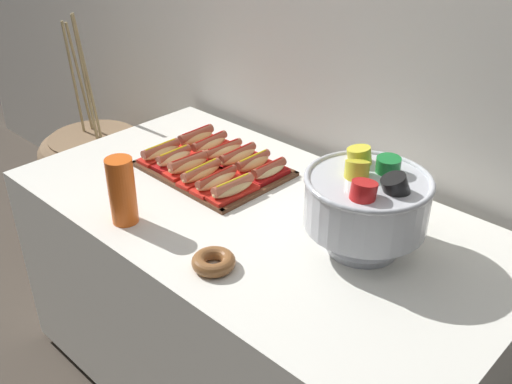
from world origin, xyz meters
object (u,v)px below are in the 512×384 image
at_px(hot_dog_0, 161,152).
at_px(punch_bowl, 367,200).
at_px(hot_dog_2, 188,165).
at_px(hot_dog_11, 269,171).
at_px(buffet_table, 256,301).
at_px(serving_tray, 214,169).
at_px(hot_dog_4, 217,181).
at_px(hot_dog_9, 238,157).
at_px(hot_dog_10, 253,164).
at_px(cup_stack, 122,191).
at_px(hot_dog_3, 202,173).
at_px(floor_vase, 102,196).
at_px(hot_dog_1, 174,159).
at_px(hot_dog_6, 196,138).
at_px(donut, 214,262).
at_px(hot_dog_5, 233,189).
at_px(hot_dog_8, 223,151).
at_px(hot_dog_7, 209,145).

bearing_deg(hot_dog_0, punch_bowl, 3.36).
height_order(hot_dog_2, hot_dog_11, hot_dog_2).
xyz_separation_m(hot_dog_11, punch_bowl, (0.45, -0.11, 0.12)).
distance_m(buffet_table, hot_dog_11, 0.45).
xyz_separation_m(hot_dog_0, hot_dog_11, (0.38, 0.16, -0.00)).
bearing_deg(serving_tray, hot_dog_4, -37.13).
xyz_separation_m(hot_dog_4, hot_dog_9, (-0.07, 0.17, 0.00)).
height_order(hot_dog_10, hot_dog_11, hot_dog_10).
xyz_separation_m(serving_tray, hot_dog_9, (0.04, 0.08, 0.03)).
height_order(hot_dog_10, cup_stack, cup_stack).
height_order(hot_dog_3, cup_stack, cup_stack).
distance_m(hot_dog_4, hot_dog_11, 0.18).
height_order(buffet_table, hot_dog_2, hot_dog_2).
relative_size(floor_vase, hot_dog_1, 7.60).
distance_m(hot_dog_1, hot_dog_9, 0.22).
height_order(serving_tray, hot_dog_1, hot_dog_1).
xyz_separation_m(hot_dog_6, donut, (0.60, -0.46, -0.02)).
height_order(buffet_table, hot_dog_11, hot_dog_11).
relative_size(hot_dog_3, punch_bowl, 0.54).
distance_m(hot_dog_4, hot_dog_10, 0.17).
bearing_deg(hot_dog_6, buffet_table, -20.00).
height_order(floor_vase, hot_dog_11, floor_vase).
height_order(buffet_table, cup_stack, cup_stack).
height_order(hot_dog_5, donut, hot_dog_5).
distance_m(hot_dog_3, hot_dog_8, 0.18).
relative_size(hot_dog_1, punch_bowl, 0.46).
distance_m(floor_vase, punch_bowl, 1.65).
bearing_deg(hot_dog_9, hot_dog_6, 179.12).
height_order(hot_dog_8, donut, hot_dog_8).
xyz_separation_m(buffet_table, hot_dog_9, (-0.25, 0.17, 0.40)).
bearing_deg(hot_dog_3, hot_dog_4, -0.88).
bearing_deg(hot_dog_0, hot_dog_9, 35.37).
bearing_deg(hot_dog_0, buffet_table, -0.94).
distance_m(hot_dog_8, cup_stack, 0.50).
distance_m(hot_dog_2, donut, 0.54).
bearing_deg(hot_dog_1, buffet_table, -0.96).
xyz_separation_m(hot_dog_1, hot_dog_4, (0.22, -0.00, -0.00)).
xyz_separation_m(hot_dog_0, donut, (0.60, -0.30, -0.02)).
relative_size(hot_dog_4, hot_dog_9, 1.01).
height_order(hot_dog_1, hot_dog_9, same).
distance_m(hot_dog_4, hot_dog_6, 0.34).
bearing_deg(hot_dog_3, hot_dog_7, 131.39).
bearing_deg(hot_dog_6, hot_dog_0, -90.88).
bearing_deg(hot_dog_3, hot_dog_5, -0.88).
relative_size(hot_dog_6, hot_dog_9, 0.92).
xyz_separation_m(serving_tray, hot_dog_7, (-0.11, 0.08, 0.03)).
distance_m(hot_dog_6, hot_dog_8, 0.15).
bearing_deg(floor_vase, hot_dog_5, -7.21).
xyz_separation_m(hot_dog_1, cup_stack, (0.16, -0.32, 0.07)).
relative_size(hot_dog_10, hot_dog_11, 1.01).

